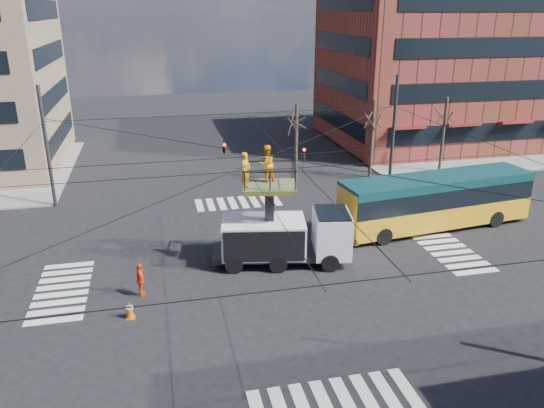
% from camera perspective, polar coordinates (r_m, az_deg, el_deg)
% --- Properties ---
extents(ground, '(120.00, 120.00, 0.00)m').
position_cam_1_polar(ground, '(27.09, -0.18, -6.97)').
color(ground, black).
rests_on(ground, ground).
extents(sidewalk_ne, '(18.00, 18.00, 0.12)m').
position_cam_1_polar(sidewalk_ne, '(53.12, 17.32, 5.94)').
color(sidewalk_ne, slate).
rests_on(sidewalk_ne, ground).
extents(crosswalks, '(22.40, 22.40, 0.02)m').
position_cam_1_polar(crosswalks, '(27.08, -0.18, -6.95)').
color(crosswalks, silver).
rests_on(crosswalks, ground).
extents(building_ne, '(20.06, 16.06, 14.00)m').
position_cam_1_polar(building_ne, '(55.00, 17.45, 13.77)').
color(building_ne, brown).
rests_on(building_ne, ground).
extents(overhead_network, '(24.24, 24.24, 8.00)m').
position_cam_1_polar(overhead_network, '(25.77, -0.55, 1.93)').
color(overhead_network, '#2D2D30').
rests_on(overhead_network, ground).
extents(tree_a, '(2.00, 2.00, 6.00)m').
position_cam_1_polar(tree_a, '(39.17, 2.65, 8.82)').
color(tree_a, '#382B21').
rests_on(tree_a, ground).
extents(tree_b, '(2.00, 2.00, 6.00)m').
position_cam_1_polar(tree_b, '(41.15, 10.84, 9.04)').
color(tree_b, '#382B21').
rests_on(tree_b, ground).
extents(tree_c, '(2.00, 2.00, 6.00)m').
position_cam_1_polar(tree_c, '(43.87, 18.15, 9.09)').
color(tree_c, '#382B21').
rests_on(tree_c, ground).
extents(utility_truck, '(7.30, 3.65, 6.12)m').
position_cam_1_polar(utility_truck, '(26.98, 1.40, -2.34)').
color(utility_truck, black).
rests_on(utility_truck, ground).
extents(city_bus, '(12.15, 4.01, 3.20)m').
position_cam_1_polar(city_bus, '(32.87, 17.21, 0.39)').
color(city_bus, gold).
rests_on(city_bus, ground).
extents(traffic_cone, '(0.36, 0.36, 0.78)m').
position_cam_1_polar(traffic_cone, '(23.71, -15.06, -10.94)').
color(traffic_cone, '#DC6009').
rests_on(traffic_cone, ground).
extents(worker_ground, '(0.62, 1.02, 1.62)m').
position_cam_1_polar(worker_ground, '(25.07, -13.96, -7.91)').
color(worker_ground, '#FF4710').
rests_on(worker_ground, ground).
extents(flagger, '(0.83, 1.24, 1.78)m').
position_cam_1_polar(flagger, '(30.16, 8.73, -2.41)').
color(flagger, '#FF3210').
rests_on(flagger, ground).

